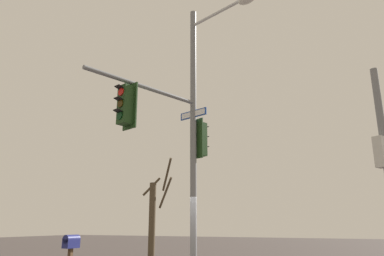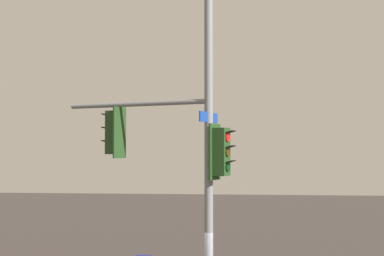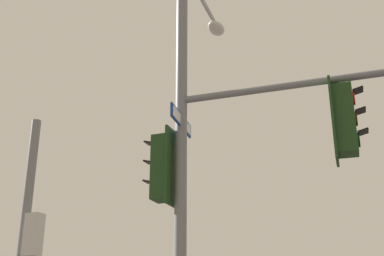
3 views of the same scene
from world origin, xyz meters
name	(u,v)px [view 1 (image 1 of 3)]	position (x,y,z in m)	size (l,w,h in m)	color
main_signal_pole_assembly	(183,116)	(-0.22, -0.46, 4.92)	(3.96, 4.36, 8.92)	slate
mailbox	(71,246)	(-2.98, -1.89, 1.11)	(0.29, 0.46, 1.41)	#4C3823
bare_tree_behind_pole	(154,214)	(-5.51, 7.07, 2.22)	(1.86, 1.33, 5.18)	#4A3D2C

